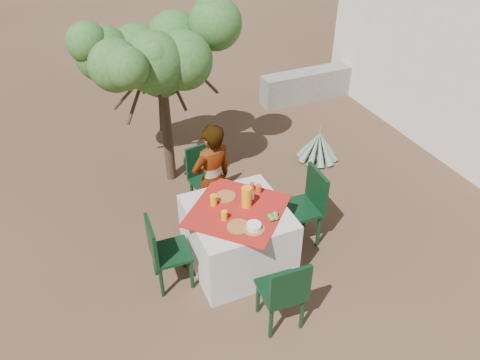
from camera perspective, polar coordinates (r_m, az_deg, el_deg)
name	(u,v)px	position (r m, az deg, el deg)	size (l,w,h in m)	color
ground	(209,275)	(5.30, -3.74, -11.52)	(160.00, 160.00, 0.00)	#3C241B
table	(238,237)	(5.17, -0.30, -6.92)	(1.30, 1.30, 0.76)	silver
chair_far	(205,175)	(5.91, -4.23, 0.59)	(0.47, 0.47, 0.88)	black
chair_near	(284,292)	(4.51, 5.43, -13.41)	(0.43, 0.43, 0.87)	black
chair_left	(164,251)	(4.93, -9.29, -8.48)	(0.42, 0.42, 0.86)	black
chair_right	(306,204)	(5.44, 8.10, -2.85)	(0.45, 0.45, 0.94)	black
person	(212,180)	(5.42, -3.40, 0.01)	(0.53, 0.35, 1.44)	#8C6651
shrub_tree	(164,62)	(6.03, -9.27, 14.06)	(1.83, 1.79, 2.15)	#442E22
agave	(318,147)	(7.06, 9.51, 4.03)	(0.62, 0.60, 0.65)	gray
stone_wall	(327,82)	(9.04, 10.52, 11.71)	(2.60, 0.35, 0.55)	gray
plate_far	(225,196)	(5.09, -1.79, -2.02)	(0.23, 0.23, 0.01)	brown
plate_near	(238,227)	(4.71, -0.20, -5.70)	(0.24, 0.24, 0.01)	brown
glass_far	(214,200)	(4.96, -3.24, -2.46)	(0.08, 0.08, 0.12)	#FDA210
glass_near	(224,215)	(4.77, -1.93, -4.33)	(0.06, 0.06, 0.10)	#FDA210
juice_pitcher	(247,197)	(4.90, 0.82, -2.08)	(0.11, 0.11, 0.24)	#FDA210
bowl_plate	(254,229)	(4.69, 1.70, -5.95)	(0.23, 0.23, 0.01)	brown
white_bowl	(254,226)	(4.66, 1.71, -5.65)	(0.15, 0.15, 0.05)	white
jar_left	(258,189)	(5.12, 2.27, -1.11)	(0.07, 0.07, 0.10)	#C04B22
jar_right	(252,186)	(5.17, 1.50, -0.79)	(0.06, 0.06, 0.09)	#C04B22
napkin_holder	(251,196)	(5.03, 1.33, -2.02)	(0.06, 0.04, 0.08)	white
fruit_cluster	(273,217)	(4.80, 4.07, -4.47)	(0.12, 0.11, 0.06)	#548F34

